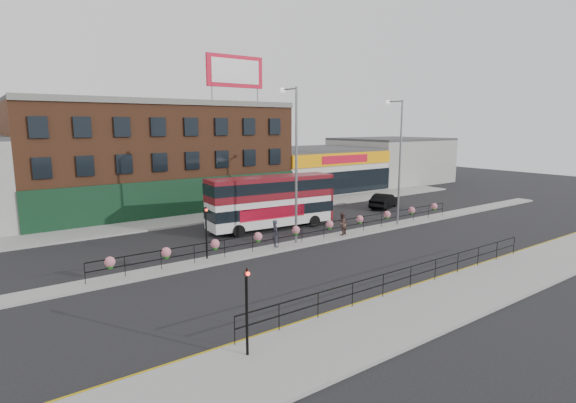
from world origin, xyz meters
TOP-DOWN VIEW (x-y plane):
  - ground at (0.00, 0.00)m, footprint 120.00×120.00m
  - south_pavement at (0.00, -12.00)m, footprint 60.00×4.00m
  - north_pavement at (0.00, 12.00)m, footprint 60.00×4.00m
  - median at (0.00, 0.00)m, footprint 60.00×1.60m
  - yellow_line_inner at (0.00, -9.70)m, footprint 60.00×0.10m
  - yellow_line_outer at (0.00, -9.88)m, footprint 60.00×0.10m
  - brick_building at (-4.00, 19.96)m, footprint 25.00×12.21m
  - supermarket at (16.00, 19.90)m, footprint 15.00×12.25m
  - warehouse_east at (30.75, 20.00)m, footprint 14.50×12.00m
  - billboard at (2.50, 14.99)m, footprint 6.00×0.29m
  - median_railing at (-0.00, 0.00)m, footprint 30.04×0.56m
  - south_railing at (-2.00, -10.10)m, footprint 20.04×0.05m
  - double_decker_bus at (-0.00, 5.18)m, footprint 10.55×3.39m
  - car at (14.09, 6.08)m, footprint 4.63×5.51m
  - pedestrian_a at (-3.14, 0.11)m, footprint 0.89×0.77m
  - pedestrian_b at (2.69, -0.05)m, footprint 1.17×1.09m
  - lamp_column_west at (-1.39, 0.43)m, footprint 0.38×1.84m
  - lamp_column_east at (8.86, 0.19)m, footprint 0.36×1.75m
  - traffic_light_south at (-12.00, -11.01)m, footprint 0.15×0.28m
  - traffic_light_median at (-8.00, 0.39)m, footprint 0.15×0.28m

SIDE VIEW (x-z plane):
  - ground at x=0.00m, z-range 0.00..0.00m
  - yellow_line_inner at x=0.00m, z-range 0.00..0.01m
  - yellow_line_outer at x=0.00m, z-range 0.00..0.01m
  - south_pavement at x=0.00m, z-range 0.00..0.15m
  - north_pavement at x=0.00m, z-range 0.00..0.15m
  - median at x=0.00m, z-range 0.00..0.15m
  - car at x=14.09m, z-range 0.00..1.46m
  - south_railing at x=-2.00m, z-range 0.40..1.52m
  - pedestrian_b at x=2.69m, z-range 0.15..1.82m
  - median_railing at x=0.00m, z-range 0.43..1.66m
  - pedestrian_a at x=-3.14m, z-range 0.15..1.98m
  - traffic_light_south at x=-12.00m, z-range 0.64..4.29m
  - traffic_light_median at x=-8.00m, z-range 0.64..4.29m
  - double_decker_bus at x=0.00m, z-range 0.48..4.67m
  - supermarket at x=16.00m, z-range 0.00..5.30m
  - warehouse_east at x=30.75m, z-range 0.00..6.30m
  - brick_building at x=-4.00m, z-range -0.02..10.28m
  - lamp_column_east at x=8.86m, z-range 1.07..11.06m
  - lamp_column_west at x=-1.39m, z-range 1.12..11.63m
  - billboard at x=2.50m, z-range 10.98..15.38m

